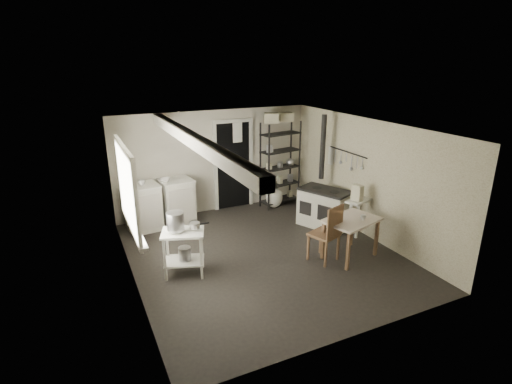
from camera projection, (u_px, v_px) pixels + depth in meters
name	position (u px, v px, depth m)	size (l,w,h in m)	color
floor	(263.00, 254.00, 7.23)	(5.00, 5.00, 0.00)	black
ceiling	(264.00, 128.00, 6.49)	(5.00, 5.00, 0.00)	white
wall_back	(214.00, 162.00, 9.00)	(4.50, 0.02, 2.30)	#BDB5A1
wall_front	(357.00, 257.00, 4.72)	(4.50, 0.02, 2.30)	#BDB5A1
wall_left	(128.00, 215.00, 5.95)	(0.02, 5.00, 2.30)	#BDB5A1
wall_right	(367.00, 178.00, 7.77)	(0.02, 5.00, 2.30)	#BDB5A1
window	(126.00, 189.00, 6.02)	(0.12, 1.76, 1.28)	beige
doorway	(233.00, 166.00, 9.20)	(0.96, 0.10, 2.08)	beige
ceiling_beam	(193.00, 140.00, 6.04)	(0.18, 5.00, 0.18)	beige
wallpaper_panel	(366.00, 178.00, 7.77)	(0.01, 5.00, 2.30)	beige
utensil_rail	(347.00, 152.00, 8.13)	(0.06, 1.20, 0.44)	#BDBDBF
prep_table	(184.00, 252.00, 6.46)	(0.66, 0.47, 0.76)	beige
stockpot	(175.00, 221.00, 6.27)	(0.28, 0.28, 0.30)	#BDBDBF
saucepan	(195.00, 225.00, 6.35)	(0.17, 0.17, 0.09)	#BDBDBF
bucket	(185.00, 254.00, 6.43)	(0.20, 0.20, 0.22)	#BDBDBF
base_cabinets	(160.00, 205.00, 8.34)	(1.45, 0.62, 0.95)	beige
mixing_bowl	(165.00, 181.00, 8.23)	(0.31, 0.31, 0.08)	silver
counter_cup	(142.00, 184.00, 8.00)	(0.14, 0.14, 0.11)	silver
shelf_rack	(280.00, 167.00, 9.36)	(0.95, 0.37, 2.00)	black
shelf_jar	(271.00, 151.00, 9.07)	(0.08, 0.08, 0.18)	silver
storage_box_a	(271.00, 122.00, 8.89)	(0.32, 0.28, 0.22)	beige
storage_box_b	(286.00, 122.00, 9.11)	(0.30, 0.28, 0.19)	beige
stove	(324.00, 207.00, 8.29)	(0.57, 1.03, 0.81)	beige
stovepipe	(323.00, 147.00, 8.38)	(0.12, 0.12, 1.54)	black
side_ledge	(357.00, 218.00, 7.74)	(0.52, 0.28, 0.81)	beige
oats_box	(358.00, 190.00, 7.51)	(0.12, 0.21, 0.31)	beige
work_table	(350.00, 237.00, 7.02)	(0.95, 0.67, 0.72)	beige
table_cup	(363.00, 216.00, 6.85)	(0.09, 0.09, 0.09)	silver
chair	(324.00, 235.00, 6.88)	(0.43, 0.46, 1.05)	brown
flour_sack	(274.00, 198.00, 9.41)	(0.40, 0.34, 0.48)	silver
floor_crock	(324.00, 236.00, 7.80)	(0.13, 0.13, 0.16)	silver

